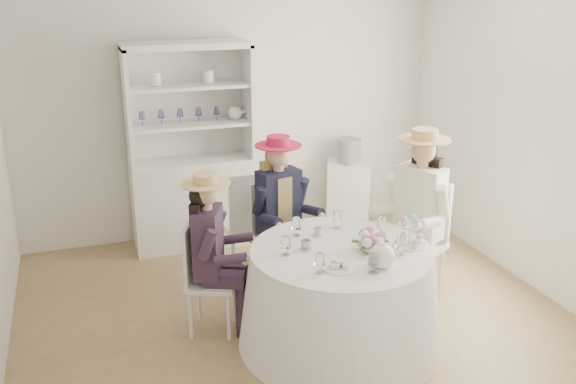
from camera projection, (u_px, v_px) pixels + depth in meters
name	position (u px, v px, depth m)	size (l,w,h in m)	color
ground	(292.00, 312.00, 5.46)	(4.50, 4.50, 0.00)	olive
wall_back	(231.00, 110.00, 6.81)	(4.50, 4.50, 0.00)	silver
wall_front	(422.00, 264.00, 3.22)	(4.50, 4.50, 0.00)	silver
wall_right	(531.00, 137.00, 5.70)	(4.50, 4.50, 0.00)	silver
tea_table	(340.00, 297.00, 4.90)	(1.57, 1.57, 0.79)	white
hutch	(192.00, 176.00, 6.62)	(1.26, 0.50, 2.10)	silver
side_table	(348.00, 193.00, 7.27)	(0.47, 0.47, 0.73)	silver
hatbox	(349.00, 151.00, 7.10)	(0.27, 0.27, 0.27)	black
guest_left	(211.00, 245.00, 4.95)	(0.55, 0.50, 1.32)	silver
guest_mid	(280.00, 205.00, 5.61)	(0.54, 0.57, 1.42)	silver
guest_right	(418.00, 206.00, 5.43)	(0.65, 0.60, 1.53)	silver
spare_chair	(247.00, 219.00, 6.00)	(0.44, 0.44, 1.02)	silver
teacup_a	(306.00, 245.00, 4.76)	(0.08, 0.08, 0.07)	white
teacup_b	(318.00, 232.00, 5.01)	(0.06, 0.06, 0.06)	white
teacup_c	(367.00, 235.00, 4.95)	(0.08, 0.08, 0.07)	white
flower_bowl	(371.00, 249.00, 4.72)	(0.20, 0.20, 0.05)	white
flower_arrangement	(371.00, 238.00, 4.73)	(0.20, 0.20, 0.07)	#CA6596
table_teapot	(382.00, 256.00, 4.46)	(0.26, 0.18, 0.19)	white
sandwich_plate	(340.00, 266.00, 4.47)	(0.25, 0.25, 0.06)	white
cupcake_stand	(410.00, 235.00, 4.82)	(0.25, 0.25, 0.23)	white
stemware_set	(342.00, 240.00, 4.74)	(0.90, 0.91, 0.15)	white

